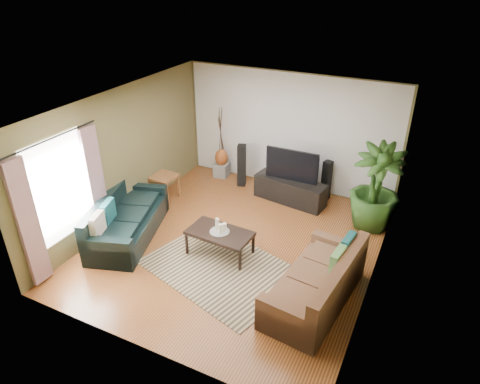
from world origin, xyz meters
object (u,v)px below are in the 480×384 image
Objects in this scene: side_table at (164,187)px; tv_stand at (290,191)px; television at (292,165)px; pedestal at (222,170)px; speaker_right at (326,180)px; vase at (221,158)px; potted_plant at (376,188)px; sofa_left at (128,217)px; sofa_right at (315,279)px; speaker_left at (242,165)px; coffee_table at (220,243)px.

tv_stand is at bearing 23.07° from side_table.
pedestal is (-1.97, 0.44, -0.71)m from television.
speaker_right is 2.12× the size of vase.
speaker_right is 1.39m from potted_plant.
television is 0.67× the size of potted_plant.
speaker_right reaches higher than pedestal.
speaker_right reaches higher than vase.
television is at bearing -58.93° from sofa_left.
sofa_left is 3.15m from pedestal.
vase is 0.77× the size of side_table.
vase is (-2.65, 0.00, 0.03)m from speaker_right.
potted_plant reaches higher than sofa_right.
pedestal is (0.37, 3.12, -0.25)m from sofa_left.
sofa_left is 3.08m from speaker_left.
vase is (-3.41, 3.29, 0.07)m from sofa_right.
speaker_left is 0.69m from vase.
pedestal is at bearing 0.00° from vase.
tv_stand is 0.92× the size of potted_plant.
sofa_left is 4.99× the size of vase.
side_table is at bearing -168.75° from potted_plant.
tv_stand is (2.34, 2.66, -0.16)m from sofa_left.
speaker_right is 2.66m from pedestal.
sofa_right is 3.18m from tv_stand.
potted_plant is (1.82, -0.23, 0.61)m from tv_stand.
speaker_left reaches higher than vase.
sofa_right is 2.26× the size of speaker_right.
sofa_right is 2.04× the size of speaker_left.
television reaches higher than side_table.
speaker_left is at bearing 46.72° from side_table.
potted_plant is (4.16, 2.43, 0.45)m from sofa_left.
coffee_table is 1.13× the size of speaker_left.
television is at bearing 172.27° from potted_plant.
coffee_table is 1.25× the size of speaker_right.
vase is (-0.65, 0.21, -0.02)m from speaker_left.
speaker_right is (-0.77, 3.29, 0.04)m from sofa_right.
speaker_right reaches higher than tv_stand.
tv_stand is 1.56× the size of speaker_left.
television is at bearing -26.72° from speaker_left.
potted_plant is at bearing 1.34° from tv_stand.
coffee_table is at bearing -136.54° from potted_plant.
speaker_left is (-2.76, 3.08, 0.09)m from sofa_right.
side_table is (-1.27, -1.35, -0.23)m from speaker_left.
potted_plant is (1.82, -0.25, -0.01)m from television.
vase is (-1.50, 2.86, 0.26)m from coffee_table.
sofa_right is 4.39m from side_table.
coffee_table is at bearing -31.45° from side_table.
television is at bearing 82.30° from coffee_table.
television reaches higher than pedestal.
sofa_left is 3.79m from sofa_right.
speaker_left is (-0.84, 2.64, 0.27)m from coffee_table.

